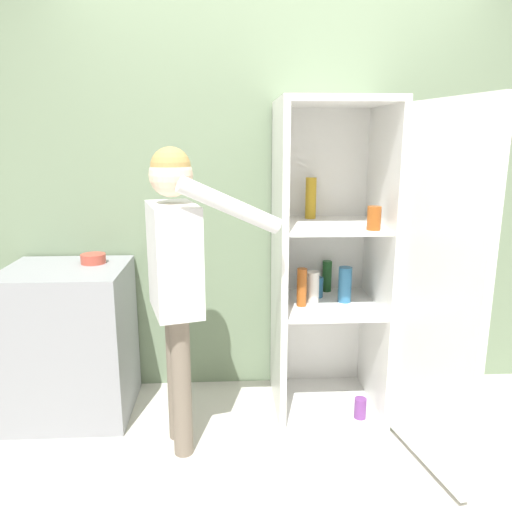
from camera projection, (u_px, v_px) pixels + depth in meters
The scene contains 6 objects.
ground_plane at pixel (287, 471), 2.46m from camera, with size 12.00×12.00×0.00m, color beige.
wall_back at pixel (272, 192), 3.12m from camera, with size 7.00×0.06×2.55m.
refrigerator at pixel (348, 267), 2.79m from camera, with size 0.78×1.23×1.81m.
person at pixel (176, 263), 2.45m from camera, with size 0.68×0.50×1.57m.
counter at pixel (71, 341), 2.91m from camera, with size 0.68×0.59×0.89m.
bowl at pixel (93, 259), 2.91m from camera, with size 0.14×0.14×0.05m.
Camera 1 is at (-0.27, -2.14, 1.60)m, focal length 35.00 mm.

